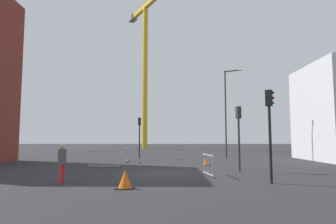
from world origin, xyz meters
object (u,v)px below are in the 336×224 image
pedestrian_walking (62,160)px  traffic_cone_on_verge (206,162)px  traffic_light_far (139,131)px  traffic_cone_by_barrier (125,180)px  traffic_light_verge (239,127)px  construction_crane (147,51)px  traffic_light_island (270,120)px  streetlamp_tall (227,107)px

pedestrian_walking → traffic_cone_on_verge: bearing=48.2°
traffic_light_far → traffic_cone_by_barrier: size_ratio=5.52×
traffic_light_verge → pedestrian_walking: bearing=-152.4°
traffic_light_far → traffic_cone_by_barrier: (1.22, -16.20, -2.26)m
construction_crane → traffic_light_far: construction_crane is taller
traffic_light_verge → traffic_cone_by_barrier: traffic_light_verge is taller
traffic_light_verge → pedestrian_walking: 9.85m
traffic_light_island → traffic_light_far: 16.58m
pedestrian_walking → traffic_cone_on_verge: 10.71m
traffic_light_verge → streetlamp_tall: bearing=82.2°
traffic_light_verge → traffic_cone_by_barrier: size_ratio=5.41×
traffic_cone_on_verge → pedestrian_walking: bearing=-131.8°
traffic_light_island → pedestrian_walking: 9.07m
traffic_light_far → traffic_cone_by_barrier: traffic_light_far is taller
construction_crane → streetlamp_tall: size_ratio=3.17×
traffic_cone_on_verge → traffic_cone_by_barrier: traffic_cone_by_barrier is taller
construction_crane → pedestrian_walking: 41.36m
construction_crane → traffic_light_far: size_ratio=6.90×
construction_crane → traffic_cone_by_barrier: size_ratio=38.12×
pedestrian_walking → construction_crane: bearing=89.5°
construction_crane → traffic_cone_by_barrier: 42.83m
traffic_cone_on_verge → traffic_cone_by_barrier: size_ratio=0.79×
streetlamp_tall → traffic_cone_by_barrier: 18.10m
streetlamp_tall → traffic_light_far: bearing=178.8°
traffic_light_island → traffic_light_far: traffic_light_island is taller
pedestrian_walking → traffic_cone_on_verge: (7.12, 7.97, -0.70)m
traffic_light_far → traffic_cone_on_verge: bearing=-52.0°
traffic_light_island → traffic_cone_on_verge: traffic_light_island is taller
streetlamp_tall → traffic_light_far: (-8.34, 0.18, -2.26)m
traffic_light_far → traffic_light_verge: traffic_light_far is taller
pedestrian_walking → traffic_cone_by_barrier: bearing=-23.4°
pedestrian_walking → traffic_light_island: bearing=0.2°
traffic_cone_by_barrier → streetlamp_tall: bearing=66.0°
traffic_light_island → traffic_cone_on_verge: size_ratio=7.31×
pedestrian_walking → traffic_cone_by_barrier: pedestrian_walking is taller
traffic_light_verge → traffic_light_far: bearing=123.6°
traffic_light_far → traffic_cone_by_barrier: bearing=-85.7°
traffic_light_far → traffic_cone_on_verge: (5.44, -6.97, -2.33)m
traffic_cone_on_verge → streetlamp_tall: bearing=66.9°
traffic_light_island → traffic_light_far: size_ratio=1.04×
traffic_light_island → construction_crane: bearing=102.8°
pedestrian_walking → traffic_light_verge: bearing=27.6°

